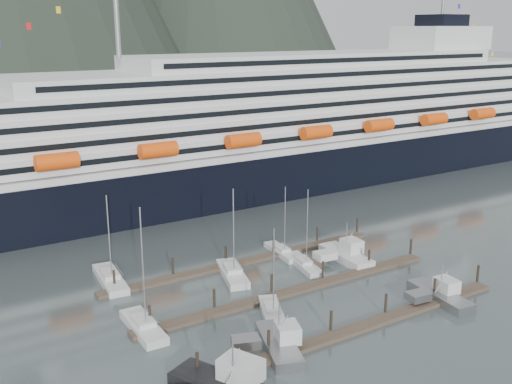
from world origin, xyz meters
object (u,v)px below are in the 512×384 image
at_px(sailboat_a, 143,327).
at_px(trawler_d, 439,295).
at_px(sailboat_f, 232,274).
at_px(trawler_e, 345,255).
at_px(sailboat_d, 304,264).
at_px(sailboat_g, 282,252).
at_px(trawler_b, 278,343).
at_px(cruise_ship, 287,132).
at_px(sailboat_e, 110,280).
at_px(sailboat_c, 272,313).

xyz_separation_m(sailboat_a, trawler_d, (37.40, -13.30, 0.35)).
xyz_separation_m(sailboat_f, trawler_e, (18.62, -3.73, 0.44)).
bearing_deg(sailboat_a, sailboat_d, -76.77).
bearing_deg(sailboat_g, trawler_b, 150.92).
height_order(sailboat_f, trawler_e, sailboat_f).
distance_m(sailboat_a, trawler_e, 36.39).
bearing_deg(sailboat_f, cruise_ship, -26.24).
bearing_deg(trawler_e, sailboat_g, 47.93).
xyz_separation_m(sailboat_a, sailboat_e, (1.35, 16.19, -0.03)).
bearing_deg(sailboat_f, trawler_d, -120.92).
height_order(cruise_ship, sailboat_c, cruise_ship).
bearing_deg(sailboat_f, sailboat_d, -85.78).
relative_size(sailboat_d, sailboat_e, 0.94).
relative_size(sailboat_d, trawler_b, 1.22).
bearing_deg(trawler_d, sailboat_a, 76.63).
height_order(sailboat_a, sailboat_g, sailboat_a).
bearing_deg(cruise_ship, sailboat_g, -125.82).
bearing_deg(trawler_d, trawler_b, 94.43).
height_order(trawler_b, trawler_e, trawler_e).
distance_m(sailboat_e, trawler_e, 36.55).
xyz_separation_m(sailboat_c, trawler_e, (20.55, 9.90, 0.47)).
height_order(sailboat_g, trawler_e, sailboat_g).
bearing_deg(trawler_b, trawler_d, -72.44).
height_order(sailboat_c, sailboat_e, sailboat_e).
distance_m(cruise_ship, sailboat_c, 70.88).
distance_m(sailboat_c, trawler_d, 23.36).
distance_m(cruise_ship, sailboat_a, 77.47).
distance_m(sailboat_f, sailboat_g, 12.04).
bearing_deg(trawler_e, sailboat_d, 84.34).
bearing_deg(sailboat_c, sailboat_f, 16.71).
distance_m(sailboat_f, trawler_d, 29.55).
distance_m(sailboat_a, trawler_d, 39.70).
bearing_deg(trawler_e, sailboat_a, 101.54).
xyz_separation_m(sailboat_d, sailboat_e, (-27.41, 10.18, 0.03)).
xyz_separation_m(cruise_ship, trawler_b, (-45.63, -63.63, -11.18)).
bearing_deg(sailboat_d, sailboat_a, 113.79).
bearing_deg(cruise_ship, sailboat_c, -126.41).
distance_m(sailboat_c, trawler_e, 22.81).
bearing_deg(cruise_ship, trawler_e, -114.32).
height_order(cruise_ship, trawler_e, cruise_ship).
height_order(sailboat_c, trawler_d, sailboat_c).
height_order(sailboat_a, sailboat_e, sailboat_a).
height_order(sailboat_c, trawler_b, sailboat_c).
relative_size(sailboat_e, sailboat_f, 0.97).
xyz_separation_m(sailboat_c, sailboat_d, (13.24, 11.15, -0.01)).
xyz_separation_m(trawler_b, trawler_d, (26.01, -0.81, -0.05)).
bearing_deg(sailboat_a, sailboat_e, -3.36).
relative_size(cruise_ship, sailboat_d, 16.05).
distance_m(sailboat_f, trawler_e, 18.99).
xyz_separation_m(sailboat_a, sailboat_g, (28.91, 12.20, -0.07)).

